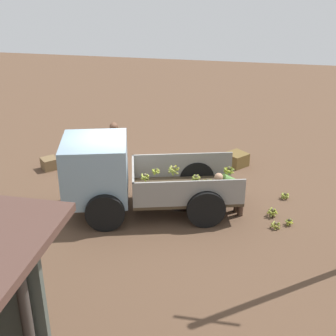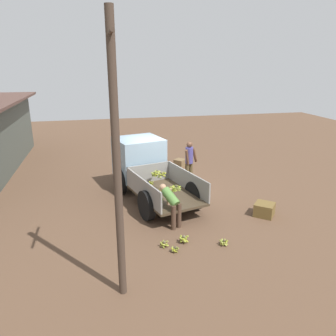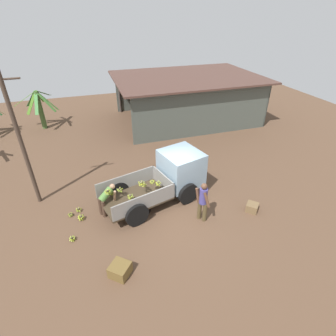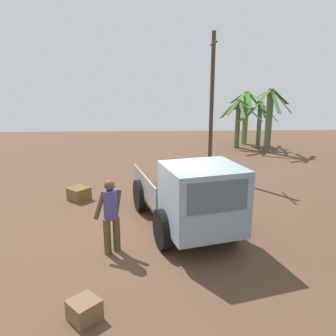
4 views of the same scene
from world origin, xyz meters
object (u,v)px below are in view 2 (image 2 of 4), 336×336
(banana_bunch_on_ground_1, at_px, (175,249))
(person_foreground_visitor, at_px, (189,160))
(utility_pole, at_px, (117,163))
(wooden_crate_0, at_px, (264,210))
(wooden_crate_1, at_px, (180,163))
(cargo_truck, at_px, (144,165))
(banana_bunch_on_ground_3, at_px, (224,242))
(person_worker_loading, at_px, (171,203))
(banana_bunch_on_ground_2, at_px, (184,239))
(banana_bunch_on_ground_0, at_px, (164,244))

(banana_bunch_on_ground_1, bearing_deg, person_foreground_visitor, -20.07)
(utility_pole, xyz_separation_m, person_foreground_visitor, (6.25, -3.29, -1.96))
(wooden_crate_0, xyz_separation_m, wooden_crate_1, (5.71, 1.33, -0.03))
(cargo_truck, relative_size, person_foreground_visitor, 2.72)
(banana_bunch_on_ground_3, distance_m, wooden_crate_1, 7.18)
(cargo_truck, distance_m, person_worker_loading, 2.98)
(banana_bunch_on_ground_2, bearing_deg, person_foreground_visitor, -17.86)
(cargo_truck, relative_size, banana_bunch_on_ground_2, 15.96)
(person_foreground_visitor, height_order, person_worker_loading, person_foreground_visitor)
(banana_bunch_on_ground_2, relative_size, banana_bunch_on_ground_3, 1.21)
(person_worker_loading, height_order, banana_bunch_on_ground_2, person_worker_loading)
(utility_pole, relative_size, person_worker_loading, 4.56)
(cargo_truck, distance_m, person_foreground_visitor, 2.04)
(banana_bunch_on_ground_1, relative_size, wooden_crate_1, 0.47)
(wooden_crate_0, bearing_deg, cargo_truck, 49.83)
(person_foreground_visitor, xyz_separation_m, wooden_crate_0, (-3.50, -1.52, -0.75))
(banana_bunch_on_ground_3, distance_m, wooden_crate_0, 2.44)
(person_foreground_visitor, distance_m, banana_bunch_on_ground_1, 5.37)
(person_worker_loading, height_order, banana_bunch_on_ground_3, person_worker_loading)
(banana_bunch_on_ground_0, relative_size, wooden_crate_1, 0.56)
(person_foreground_visitor, bearing_deg, banana_bunch_on_ground_0, -59.06)
(banana_bunch_on_ground_3, bearing_deg, wooden_crate_0, -53.84)
(banana_bunch_on_ground_1, bearing_deg, cargo_truck, 1.75)
(banana_bunch_on_ground_0, distance_m, wooden_crate_1, 7.22)
(utility_pole, relative_size, banana_bunch_on_ground_1, 26.45)
(cargo_truck, xyz_separation_m, person_worker_loading, (-2.94, -0.37, -0.32))
(person_foreground_visitor, bearing_deg, person_worker_loading, -59.76)
(wooden_crate_1, bearing_deg, banana_bunch_on_ground_2, 166.24)
(person_worker_loading, xyz_separation_m, wooden_crate_0, (0.00, -3.10, -0.54))
(banana_bunch_on_ground_0, height_order, wooden_crate_0, wooden_crate_0)
(banana_bunch_on_ground_2, bearing_deg, person_worker_loading, 5.90)
(banana_bunch_on_ground_0, relative_size, banana_bunch_on_ground_1, 1.20)
(banana_bunch_on_ground_1, bearing_deg, banana_bunch_on_ground_2, -40.53)
(cargo_truck, xyz_separation_m, wooden_crate_0, (-2.93, -3.47, -0.85))
(person_foreground_visitor, distance_m, wooden_crate_0, 3.89)
(person_worker_loading, xyz_separation_m, banana_bunch_on_ground_3, (-1.43, -1.14, -0.66))
(banana_bunch_on_ground_2, distance_m, banana_bunch_on_ground_3, 1.09)
(banana_bunch_on_ground_1, xyz_separation_m, banana_bunch_on_ground_3, (0.05, -1.38, -0.01))
(person_worker_loading, height_order, banana_bunch_on_ground_0, person_worker_loading)
(person_foreground_visitor, height_order, banana_bunch_on_ground_0, person_foreground_visitor)
(person_worker_loading, bearing_deg, banana_bunch_on_ground_1, 141.94)
(utility_pole, height_order, banana_bunch_on_ground_1, utility_pole)
(utility_pole, bearing_deg, wooden_crate_1, -22.32)
(cargo_truck, bearing_deg, wooden_crate_0, -145.00)
(utility_pole, distance_m, banana_bunch_on_ground_2, 3.72)
(banana_bunch_on_ground_3, height_order, wooden_crate_1, wooden_crate_1)
(person_foreground_visitor, xyz_separation_m, wooden_crate_1, (2.21, -0.19, -0.79))
(cargo_truck, bearing_deg, utility_pole, 151.99)
(person_worker_loading, distance_m, banana_bunch_on_ground_3, 1.94)
(banana_bunch_on_ground_0, xyz_separation_m, wooden_crate_0, (1.15, -3.55, 0.12))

